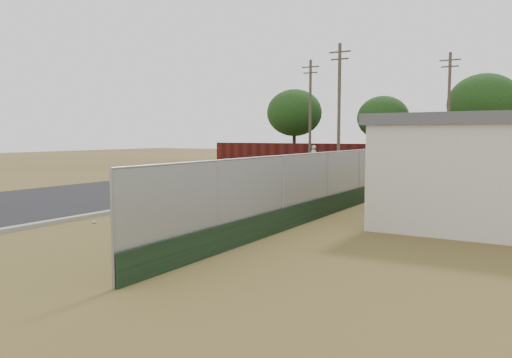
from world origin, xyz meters
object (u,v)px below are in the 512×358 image
Objects in this scene: fire_hydrant at (200,221)px; trash_bin at (302,160)px; pedestrian at (314,157)px; mailbox at (275,172)px; pickup_truck at (367,163)px.

fire_hydrant reaches higher than trash_bin.
pedestrian is 4.25m from trash_bin.
trash_bin is at bearing 112.42° from mailbox.
pickup_truck is 6.43m from pedestrian.
fire_hydrant is 30.67m from trash_bin.
trash_bin is (-2.64, 3.31, -0.42)m from pedestrian.
fire_hydrant is 1.01× the size of trash_bin.
mailbox is 12.22m from pickup_truck.
pedestrian is (-5.33, 3.59, 0.13)m from pickup_truck.
mailbox is at bearing -67.58° from trash_bin.
pickup_truck is 5.91× the size of trash_bin.
pedestrian is (-5.25, 15.81, -0.05)m from mailbox.
pickup_truck is at bearing 164.47° from pedestrian.
fire_hydrant is 26.67m from pedestrian.
pedestrian is (-8.34, 25.33, 0.45)m from fire_hydrant.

